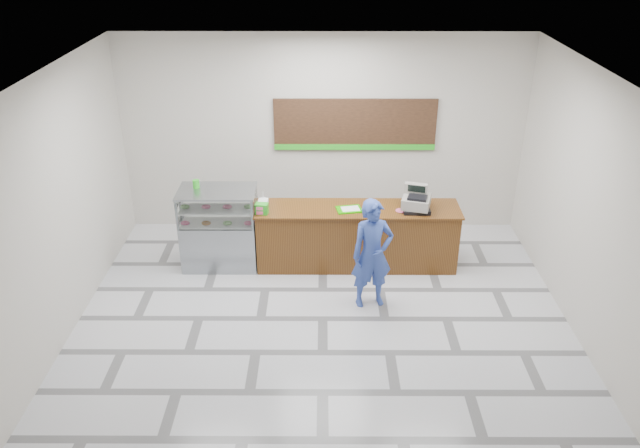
{
  "coord_description": "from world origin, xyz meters",
  "views": [
    {
      "loc": [
        -0.01,
        -7.37,
        5.28
      ],
      "look_at": [
        -0.04,
        0.9,
        1.07
      ],
      "focal_mm": 35.0,
      "sensor_mm": 36.0,
      "label": 1
    }
  ],
  "objects_px": {
    "sales_counter": "(357,236)",
    "customer": "(372,254)",
    "serving_tray": "(349,209)",
    "display_case": "(219,228)",
    "cash_register": "(416,201)"
  },
  "relations": [
    {
      "from": "display_case",
      "to": "serving_tray",
      "type": "bearing_deg",
      "value": -2.0
    },
    {
      "from": "serving_tray",
      "to": "customer",
      "type": "distance_m",
      "value": 1.12
    },
    {
      "from": "sales_counter",
      "to": "customer",
      "type": "bearing_deg",
      "value": -81.99
    },
    {
      "from": "sales_counter",
      "to": "display_case",
      "type": "height_order",
      "value": "display_case"
    },
    {
      "from": "serving_tray",
      "to": "display_case",
      "type": "bearing_deg",
      "value": 167.57
    },
    {
      "from": "serving_tray",
      "to": "cash_register",
      "type": "bearing_deg",
      "value": -9.62
    },
    {
      "from": "cash_register",
      "to": "serving_tray",
      "type": "relative_size",
      "value": 1.24
    },
    {
      "from": "sales_counter",
      "to": "customer",
      "type": "relative_size",
      "value": 1.95
    },
    {
      "from": "cash_register",
      "to": "customer",
      "type": "xyz_separation_m",
      "value": [
        -0.75,
        -1.08,
        -0.34
      ]
    },
    {
      "from": "display_case",
      "to": "cash_register",
      "type": "relative_size",
      "value": 2.48
    },
    {
      "from": "display_case",
      "to": "customer",
      "type": "height_order",
      "value": "customer"
    },
    {
      "from": "display_case",
      "to": "sales_counter",
      "type": "bearing_deg",
      "value": 0.0
    },
    {
      "from": "cash_register",
      "to": "customer",
      "type": "height_order",
      "value": "customer"
    },
    {
      "from": "sales_counter",
      "to": "serving_tray",
      "type": "xyz_separation_m",
      "value": [
        -0.14,
        -0.07,
        0.52
      ]
    },
    {
      "from": "sales_counter",
      "to": "customer",
      "type": "distance_m",
      "value": 1.19
    }
  ]
}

